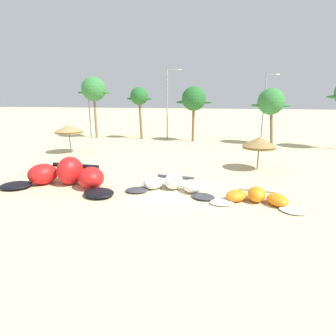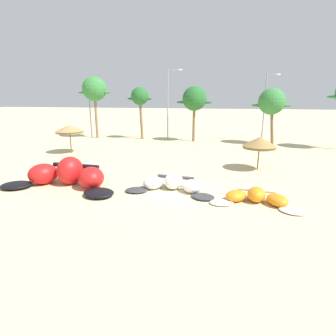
# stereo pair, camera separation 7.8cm
# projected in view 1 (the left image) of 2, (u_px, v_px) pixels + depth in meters

# --- Properties ---
(ground_plane) EXTENTS (260.00, 260.00, 0.00)m
(ground_plane) POSITION_uv_depth(u_px,v_px,m) (177.00, 192.00, 17.42)
(ground_plane) COLOR beige
(kite_far_left) EXTENTS (8.52, 4.01, 1.93)m
(kite_far_left) POSITION_uv_depth(u_px,v_px,m) (67.00, 175.00, 18.35)
(kite_far_left) COLOR black
(kite_far_left) RESTS_ON ground
(kite_left) EXTENTS (6.02, 2.94, 1.08)m
(kite_left) POSITION_uv_depth(u_px,v_px,m) (172.00, 184.00, 17.56)
(kite_left) COLOR #333338
(kite_left) RESTS_ON ground
(kite_left_of_center) EXTENTS (5.30, 2.73, 0.85)m
(kite_left_of_center) POSITION_uv_depth(u_px,v_px,m) (256.00, 197.00, 15.48)
(kite_left_of_center) COLOR white
(kite_left_of_center) RESTS_ON ground
(beach_umbrella_near_van) EXTENTS (3.00, 3.00, 3.03)m
(beach_umbrella_near_van) POSITION_uv_depth(u_px,v_px,m) (69.00, 129.00, 28.79)
(beach_umbrella_near_van) COLOR brown
(beach_umbrella_near_van) RESTS_ON ground
(beach_umbrella_middle) EXTENTS (2.76, 2.76, 2.77)m
(beach_umbrella_middle) POSITION_uv_depth(u_px,v_px,m) (259.00, 143.00, 22.10)
(beach_umbrella_middle) COLOR brown
(beach_umbrella_middle) RESTS_ON ground
(palm_leftmost) EXTENTS (5.14, 3.43, 8.73)m
(palm_leftmost) POSITION_uv_depth(u_px,v_px,m) (94.00, 90.00, 38.55)
(palm_leftmost) COLOR #7F6647
(palm_leftmost) RESTS_ON ground
(palm_left) EXTENTS (3.70, 2.47, 7.27)m
(palm_left) POSITION_uv_depth(u_px,v_px,m) (139.00, 97.00, 37.96)
(palm_left) COLOR brown
(palm_left) RESTS_ON ground
(palm_left_of_gap) EXTENTS (4.79, 3.19, 7.29)m
(palm_left_of_gap) POSITION_uv_depth(u_px,v_px,m) (194.00, 99.00, 35.78)
(palm_left_of_gap) COLOR brown
(palm_left_of_gap) RESTS_ON ground
(palm_center_left) EXTENTS (4.87, 3.24, 6.99)m
(palm_center_left) POSITION_uv_depth(u_px,v_px,m) (271.00, 102.00, 33.46)
(palm_center_left) COLOR brown
(palm_center_left) RESTS_ON ground
(lamppost_west) EXTENTS (1.87, 0.24, 8.51)m
(lamppost_west) POSITION_uv_depth(u_px,v_px,m) (90.00, 105.00, 39.46)
(lamppost_west) COLOR gray
(lamppost_west) RESTS_ON ground
(lamppost_west_center) EXTENTS (2.09, 0.24, 9.55)m
(lamppost_west_center) POSITION_uv_depth(u_px,v_px,m) (168.00, 101.00, 37.26)
(lamppost_west_center) COLOR gray
(lamppost_west_center) RESTS_ON ground
(lamppost_east_center) EXTENTS (1.73, 0.24, 8.84)m
(lamppost_east_center) POSITION_uv_depth(u_px,v_px,m) (265.00, 104.00, 35.84)
(lamppost_east_center) COLOR gray
(lamppost_east_center) RESTS_ON ground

